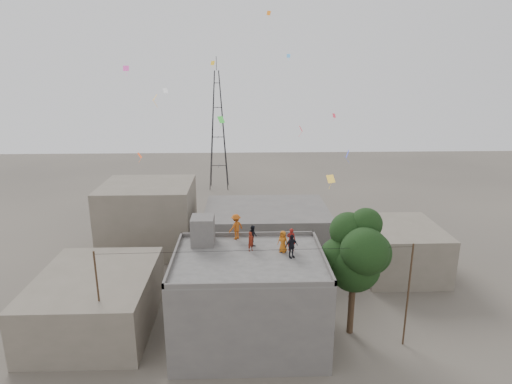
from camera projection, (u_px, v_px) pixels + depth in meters
ground at (249, 338)px, 29.84m from camera, size 140.00×140.00×0.00m
main_building at (249, 299)px, 29.01m from camera, size 10.00×8.00×6.10m
parapet at (249, 256)px, 28.13m from camera, size 10.00×8.00×0.30m
stair_head_box at (203, 230)px, 30.29m from camera, size 1.60×1.80×2.00m
neighbor_west at (96, 301)px, 30.86m from camera, size 8.00×10.00×4.00m
neighbor_north at (266, 232)px, 42.68m from camera, size 12.00×9.00×5.00m
neighbor_northwest at (149, 217)px, 43.93m from camera, size 9.00×8.00×7.00m
neighbor_east at (399, 249)px, 39.31m from camera, size 7.00×8.00×4.40m
tree at (357, 253)px, 28.98m from camera, size 4.90×4.60×9.10m
utility_line at (257, 299)px, 27.61m from camera, size 20.12×0.62×7.40m
transmission_tower at (218, 131)px, 65.66m from camera, size 2.97×2.97×20.01m
person_red_adult at (291, 240)px, 29.13m from camera, size 0.67×0.53×1.63m
person_orange_child at (283, 242)px, 28.93m from camera, size 0.89×0.82×1.52m
person_dark_child at (253, 235)px, 30.14m from camera, size 0.80×0.87×1.45m
person_dark_adult at (291, 246)px, 28.06m from camera, size 1.02×0.76×1.61m
person_orange_adult at (236, 227)px, 31.15m from camera, size 1.39×1.34×1.90m
person_red_child at (251, 241)px, 29.14m from camera, size 0.60×0.58×1.38m
kites at (257, 119)px, 32.45m from camera, size 16.75×13.67×12.64m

